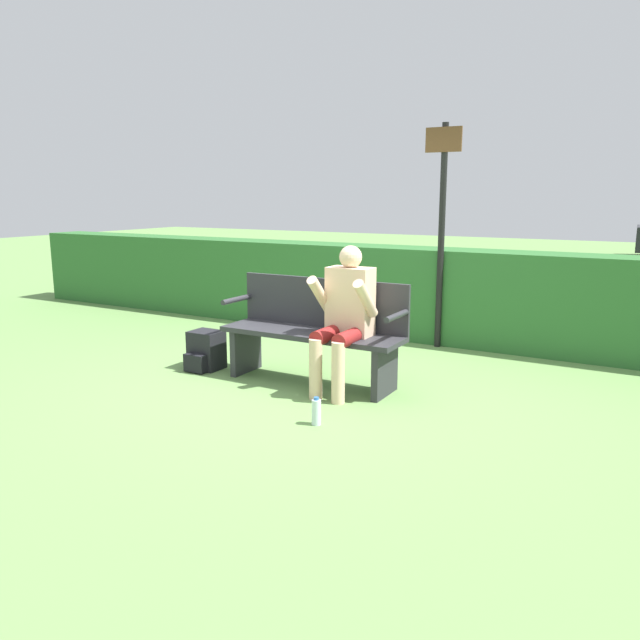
{
  "coord_description": "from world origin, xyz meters",
  "views": [
    {
      "loc": [
        2.76,
        -4.67,
        1.68
      ],
      "look_at": [
        0.15,
        -0.1,
        0.61
      ],
      "focal_mm": 35.0,
      "sensor_mm": 36.0,
      "label": 1
    }
  ],
  "objects_px": {
    "signpost": "(442,222)",
    "water_bottle": "(316,412)",
    "person_seated": "(345,312)",
    "backpack": "(205,351)",
    "park_bench": "(315,330)"
  },
  "relations": [
    {
      "from": "person_seated",
      "to": "signpost",
      "type": "xyz_separation_m",
      "value": [
        0.17,
        1.93,
        0.68
      ]
    },
    {
      "from": "person_seated",
      "to": "signpost",
      "type": "distance_m",
      "value": 2.06
    },
    {
      "from": "park_bench",
      "to": "signpost",
      "type": "distance_m",
      "value": 2.09
    },
    {
      "from": "park_bench",
      "to": "backpack",
      "type": "relative_size",
      "value": 4.5
    },
    {
      "from": "park_bench",
      "to": "water_bottle",
      "type": "xyz_separation_m",
      "value": [
        0.56,
        -0.94,
        -0.38
      ]
    },
    {
      "from": "park_bench",
      "to": "signpost",
      "type": "xyz_separation_m",
      "value": [
        0.53,
        1.81,
        0.9
      ]
    },
    {
      "from": "backpack",
      "to": "signpost",
      "type": "height_order",
      "value": "signpost"
    },
    {
      "from": "person_seated",
      "to": "water_bottle",
      "type": "distance_m",
      "value": 1.04
    },
    {
      "from": "signpost",
      "to": "person_seated",
      "type": "bearing_deg",
      "value": -94.9
    },
    {
      "from": "park_bench",
      "to": "signpost",
      "type": "relative_size",
      "value": 0.7
    },
    {
      "from": "park_bench",
      "to": "backpack",
      "type": "bearing_deg",
      "value": -171.03
    },
    {
      "from": "backpack",
      "to": "water_bottle",
      "type": "distance_m",
      "value": 1.86
    },
    {
      "from": "signpost",
      "to": "water_bottle",
      "type": "bearing_deg",
      "value": -89.35
    },
    {
      "from": "person_seated",
      "to": "backpack",
      "type": "xyz_separation_m",
      "value": [
        -1.5,
        -0.06,
        -0.52
      ]
    },
    {
      "from": "backpack",
      "to": "water_bottle",
      "type": "relative_size",
      "value": 1.76
    }
  ]
}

